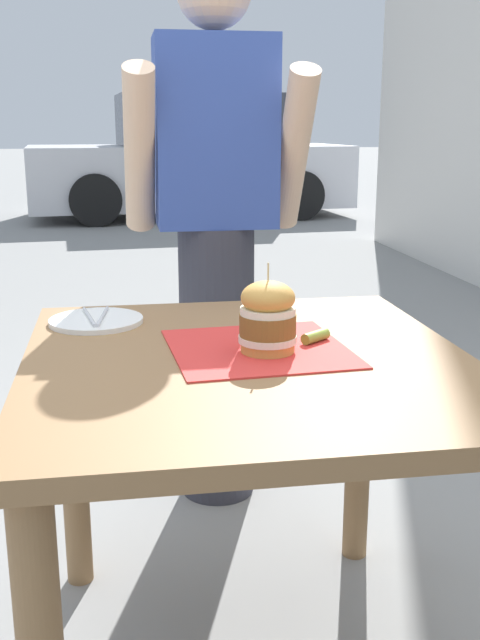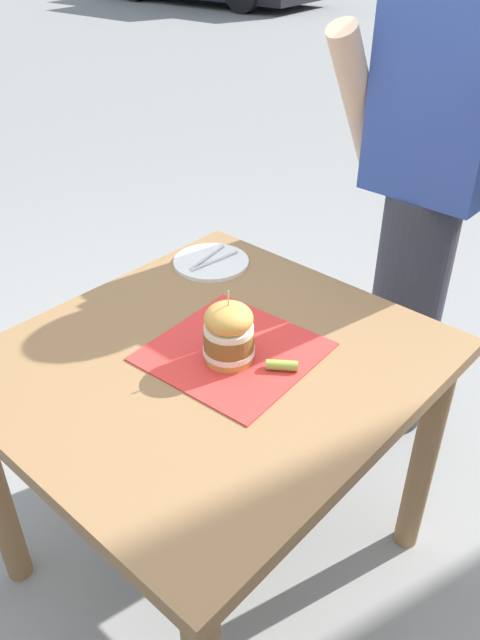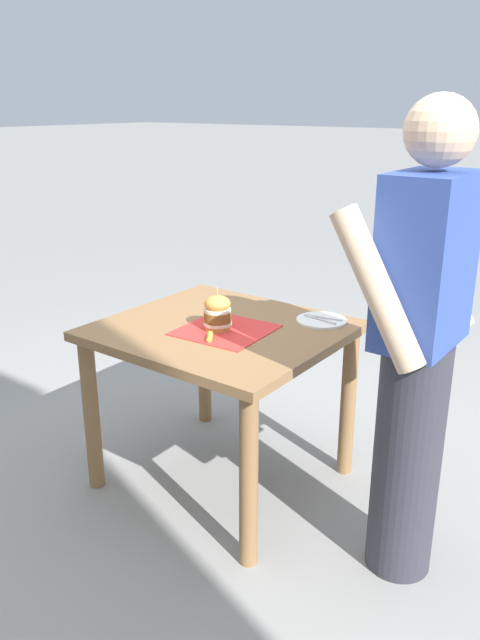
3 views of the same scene
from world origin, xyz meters
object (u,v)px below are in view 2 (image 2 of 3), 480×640
(sandwich, at_px, (229,333))
(pickle_spear, at_px, (282,365))
(diner_across_table, at_px, (425,197))
(patio_table, at_px, (213,397))
(side_plate_with_forks, at_px, (211,262))

(sandwich, bearing_deg, pickle_spear, 23.97)
(sandwich, xyz_separation_m, diner_across_table, (0.01, 0.87, 0.06))
(patio_table, height_order, diner_across_table, diner_across_table)
(patio_table, bearing_deg, side_plate_with_forks, 134.44)
(side_plate_with_forks, bearing_deg, patio_table, -45.56)
(sandwich, relative_size, side_plate_with_forks, 0.83)
(side_plate_with_forks, bearing_deg, pickle_spear, -28.09)
(patio_table, height_order, pickle_spear, pickle_spear)
(patio_table, xyz_separation_m, diner_across_table, (0.05, 0.88, 0.26))
(pickle_spear, distance_m, diner_across_table, 0.83)
(diner_across_table, bearing_deg, side_plate_with_forks, -122.53)
(pickle_spear, relative_size, diner_across_table, 0.04)
(pickle_spear, bearing_deg, patio_table, -157.32)
(patio_table, xyz_separation_m, pickle_spear, (0.16, 0.07, 0.14))
(patio_table, distance_m, side_plate_with_forks, 0.46)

